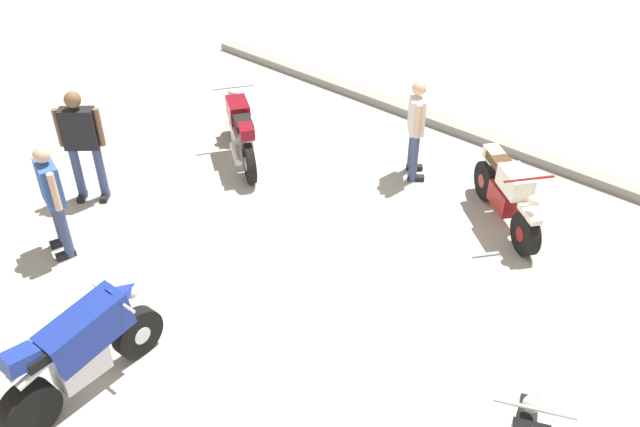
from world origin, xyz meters
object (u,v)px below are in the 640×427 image
(motorcycle_maroon_cruiser, at_px, (241,131))
(person_in_blue_shirt, at_px, (52,194))
(person_in_black_shirt, at_px, (82,139))
(person_in_white_shirt, at_px, (416,124))
(motorcycle_cream_vintage, at_px, (507,194))
(motorcycle_blue_sportbike, at_px, (82,348))

(motorcycle_maroon_cruiser, distance_m, person_in_blue_shirt, 3.30)
(motorcycle_maroon_cruiser, relative_size, person_in_blue_shirt, 1.11)
(person_in_black_shirt, bearing_deg, person_in_white_shirt, 95.95)
(person_in_white_shirt, height_order, person_in_black_shirt, person_in_black_shirt)
(person_in_white_shirt, bearing_deg, motorcycle_cream_vintage, -45.16)
(motorcycle_maroon_cruiser, xyz_separation_m, person_in_black_shirt, (-0.89, -2.28, 0.49))
(person_in_blue_shirt, bearing_deg, person_in_white_shirt, 169.46)
(person_in_black_shirt, bearing_deg, motorcycle_cream_vintage, 82.52)
(motorcycle_blue_sportbike, xyz_separation_m, person_in_blue_shirt, (-2.33, 1.15, 0.32))
(motorcycle_blue_sportbike, relative_size, person_in_black_shirt, 1.12)
(motorcycle_cream_vintage, bearing_deg, person_in_blue_shirt, -94.93)
(person_in_blue_shirt, bearing_deg, motorcycle_blue_sportbike, 81.10)
(motorcycle_blue_sportbike, height_order, person_in_blue_shirt, person_in_blue_shirt)
(person_in_blue_shirt, bearing_deg, motorcycle_cream_vintage, 154.15)
(motorcycle_maroon_cruiser, relative_size, person_in_white_shirt, 1.11)
(motorcycle_blue_sportbike, bearing_deg, motorcycle_cream_vintage, -20.59)
(motorcycle_cream_vintage, relative_size, person_in_white_shirt, 1.01)
(person_in_white_shirt, xyz_separation_m, person_in_black_shirt, (-3.32, -3.70, 0.09))
(person_in_white_shirt, distance_m, person_in_black_shirt, 4.97)
(motorcycle_cream_vintage, bearing_deg, motorcycle_blue_sportbike, -70.25)
(person_in_black_shirt, bearing_deg, person_in_blue_shirt, -2.41)
(motorcycle_blue_sportbike, bearing_deg, person_in_black_shirt, 53.72)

